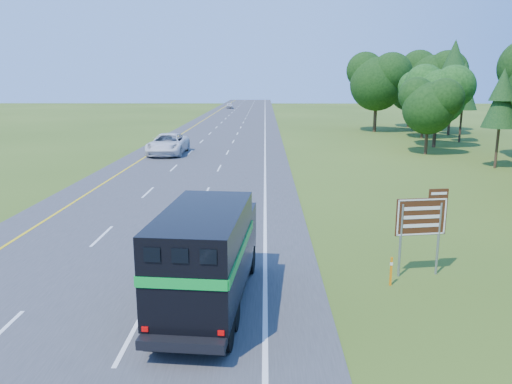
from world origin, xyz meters
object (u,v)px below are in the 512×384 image
at_px(horse_truck, 208,254).
at_px(far_car, 230,105).
at_px(exit_sign, 422,220).
at_px(white_suv, 168,144).

bearing_deg(horse_truck, far_car, 98.40).
xyz_separation_m(horse_truck, exit_sign, (7.25, 2.75, 0.31)).
distance_m(horse_truck, far_car, 115.24).
bearing_deg(white_suv, far_car, 90.71).
distance_m(far_car, exit_sign, 113.20).
bearing_deg(horse_truck, white_suv, 107.63).
bearing_deg(white_suv, exit_sign, -63.02).
bearing_deg(far_car, exit_sign, -87.52).
distance_m(horse_truck, exit_sign, 7.76).
relative_size(white_suv, exit_sign, 2.20).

